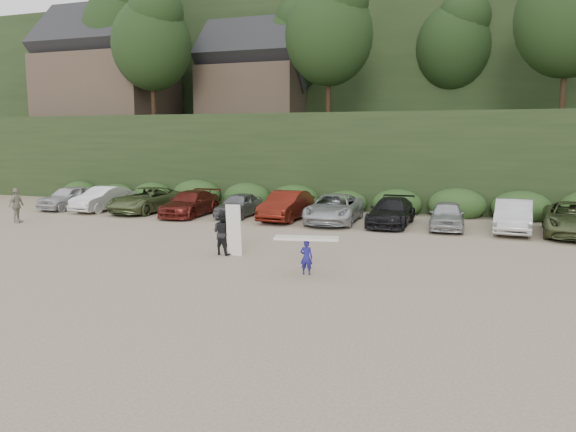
% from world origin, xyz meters
% --- Properties ---
extents(ground, '(120.00, 120.00, 0.00)m').
position_xyz_m(ground, '(0.00, 0.00, 0.00)').
color(ground, tan).
rests_on(ground, ground).
extents(hillside_backdrop, '(90.00, 41.50, 28.00)m').
position_xyz_m(hillside_backdrop, '(-0.26, 35.93, 11.22)').
color(hillside_backdrop, black).
rests_on(hillside_backdrop, ground).
extents(parked_cars, '(39.27, 5.80, 1.61)m').
position_xyz_m(parked_cars, '(-0.04, 9.99, 0.74)').
color(parked_cars, silver).
rests_on(parked_cars, ground).
extents(distant_walker, '(0.59, 1.13, 1.84)m').
position_xyz_m(distant_walker, '(-17.40, 4.34, 0.92)').
color(distant_walker, gray).
rests_on(distant_walker, ground).
extents(child_surfer, '(2.19, 1.02, 1.27)m').
position_xyz_m(child_surfer, '(0.48, -1.16, 0.86)').
color(child_surfer, navy).
rests_on(child_surfer, ground).
extents(adult_surfer, '(1.31, 0.80, 2.00)m').
position_xyz_m(adult_surfer, '(-3.50, 0.76, 0.86)').
color(adult_surfer, black).
rests_on(adult_surfer, ground).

